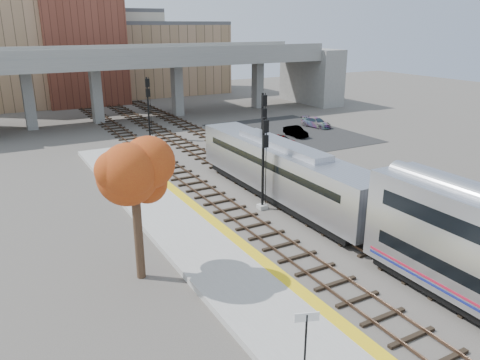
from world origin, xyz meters
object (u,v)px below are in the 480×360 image
signal_mast_far (149,109)px  car_b (296,131)px  car_a (281,140)px  car_c (316,122)px  tree (134,180)px  signal_mast_mid (263,135)px  signal_mast_near (263,167)px  locomotive (281,170)px

signal_mast_far → car_b: size_ratio=1.95×
car_a → car_c: bearing=7.8°
tree → car_a: 28.97m
signal_mast_mid → signal_mast_far: (-4.10, 17.11, -0.08)m
car_a → signal_mast_far: bearing=115.2°
signal_mast_mid → car_c: signal_mast_mid is taller
signal_mast_near → signal_mast_far: bearing=90.0°
car_c → car_a: bearing=-161.1°
locomotive → signal_mast_far: 23.04m
locomotive → tree: (-12.28, -5.76, 2.91)m
car_b → car_c: (5.20, 2.92, 0.01)m
signal_mast_far → signal_mast_mid: bearing=-76.5°
tree → car_a: (21.30, 19.09, -4.61)m
signal_mast_near → signal_mast_far: 23.88m
car_a → car_c: (8.82, 5.47, 0.04)m
locomotive → tree: size_ratio=2.72×
locomotive → signal_mast_far: signal_mast_far is taller
locomotive → signal_mast_mid: signal_mast_mid is taller
signal_mast_near → tree: (-10.18, -4.81, 2.15)m
locomotive → signal_mast_mid: (2.00, 5.82, 1.10)m
car_c → signal_mast_near: bearing=-148.2°
locomotive → signal_mast_near: bearing=-155.5°
signal_mast_near → car_c: size_ratio=1.59×
signal_mast_far → car_b: (14.74, -7.05, -2.69)m
locomotive → signal_mast_mid: size_ratio=2.77×
locomotive → car_c: locomotive is taller
tree → signal_mast_near: bearing=25.3°
signal_mast_far → car_a: signal_mast_far is taller
car_a → car_c: size_ratio=0.80×
signal_mast_mid → tree: (-14.28, -11.58, 1.81)m
car_a → car_b: bearing=11.1°
car_b → tree: bearing=-138.3°
tree → car_b: bearing=41.0°
locomotive → car_b: (12.64, 15.88, -1.67)m
tree → car_b: (24.92, 21.64, -4.58)m
signal_mast_far → car_a: size_ratio=2.11×
car_a → car_b: 4.43m
signal_mast_far → car_b: 16.56m
signal_mast_near → car_c: (19.94, 19.75, -2.42)m
signal_mast_mid → car_a: signal_mast_mid is taller
signal_mast_near → car_b: size_ratio=1.84×
locomotive → car_c: bearing=46.5°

